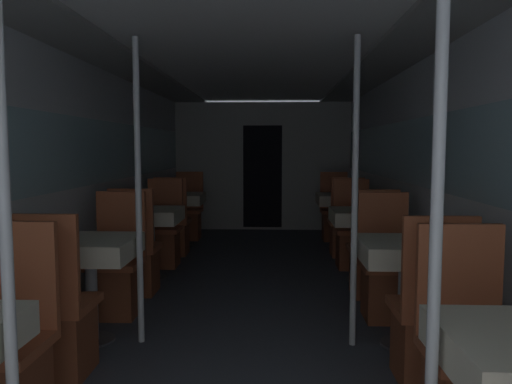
% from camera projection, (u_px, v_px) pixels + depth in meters
% --- Properties ---
extents(wall_left, '(0.05, 9.76, 2.11)m').
position_uv_depth(wall_left, '(90.00, 178.00, 4.50)').
color(wall_left, silver).
rests_on(wall_left, ground_plane).
extents(wall_right, '(0.05, 9.76, 2.11)m').
position_uv_depth(wall_right, '(419.00, 179.00, 4.39)').
color(wall_right, silver).
rests_on(wall_right, ground_plane).
extents(ceiling_panel, '(2.95, 9.76, 0.07)m').
position_uv_depth(ceiling_panel, '(252.00, 57.00, 4.35)').
color(ceiling_panel, white).
rests_on(ceiling_panel, wall_left).
extents(bulkhead_far, '(2.89, 0.09, 2.11)m').
position_uv_depth(bulkhead_far, '(263.00, 167.00, 8.27)').
color(bulkhead_far, '#A8A8A3').
rests_on(bulkhead_far, ground_plane).
extents(chair_left_far_0, '(0.41, 0.41, 1.00)m').
position_uv_depth(chair_left_far_0, '(4.00, 372.00, 2.37)').
color(chair_left_far_0, brown).
rests_on(chair_left_far_0, ground_plane).
extents(support_pole_left_0, '(0.04, 0.04, 2.11)m').
position_uv_depth(support_pole_left_0, '(6.00, 237.00, 1.74)').
color(support_pole_left_0, silver).
rests_on(support_pole_left_0, ground_plane).
extents(dining_table_left_1, '(0.61, 0.61, 0.73)m').
position_uv_depth(dining_table_left_1, '(90.00, 253.00, 3.48)').
color(dining_table_left_1, '#4C4C51').
rests_on(dining_table_left_1, ground_plane).
extents(chair_left_near_1, '(0.41, 0.41, 1.00)m').
position_uv_depth(chair_left_near_1, '(58.00, 327.00, 2.95)').
color(chair_left_near_1, brown).
rests_on(chair_left_near_1, ground_plane).
extents(chair_left_far_1, '(0.41, 0.41, 1.00)m').
position_uv_depth(chair_left_far_1, '(117.00, 278.00, 4.06)').
color(chair_left_far_1, brown).
rests_on(chair_left_far_1, ground_plane).
extents(support_pole_left_1, '(0.04, 0.04, 2.11)m').
position_uv_depth(support_pole_left_1, '(138.00, 193.00, 3.43)').
color(support_pole_left_1, silver).
rests_on(support_pole_left_1, ground_plane).
extents(dining_table_left_2, '(0.61, 0.61, 0.73)m').
position_uv_depth(dining_table_left_2, '(151.00, 218.00, 5.17)').
color(dining_table_left_2, '#4C4C51').
rests_on(dining_table_left_2, ground_plane).
extents(chair_left_near_2, '(0.41, 0.41, 1.00)m').
position_uv_depth(chair_left_near_2, '(137.00, 262.00, 4.64)').
color(chair_left_near_2, brown).
rests_on(chair_left_near_2, ground_plane).
extents(chair_left_far_2, '(0.41, 0.41, 1.00)m').
position_uv_depth(chair_left_far_2, '(163.00, 240.00, 5.75)').
color(chair_left_far_2, brown).
rests_on(chair_left_far_2, ground_plane).
extents(dining_table_left_3, '(0.61, 0.61, 0.73)m').
position_uv_depth(dining_table_left_3, '(181.00, 201.00, 6.86)').
color(dining_table_left_3, '#4C4C51').
rests_on(dining_table_left_3, ground_plane).
extents(chair_left_near_3, '(0.41, 0.41, 1.00)m').
position_uv_depth(chair_left_near_3, '(173.00, 231.00, 6.33)').
color(chair_left_near_3, brown).
rests_on(chair_left_near_3, ground_plane).
extents(chair_left_far_3, '(0.41, 0.41, 1.00)m').
position_uv_depth(chair_left_far_3, '(188.00, 219.00, 7.44)').
color(chair_left_far_3, brown).
rests_on(chair_left_far_3, ground_plane).
extents(chair_right_far_0, '(0.41, 0.41, 1.00)m').
position_uv_depth(chair_right_far_0, '(468.00, 379.00, 2.29)').
color(chair_right_far_0, brown).
rests_on(chair_right_far_0, ground_plane).
extents(support_pole_right_0, '(0.04, 0.04, 2.11)m').
position_uv_depth(support_pole_right_0, '(436.00, 240.00, 1.68)').
color(support_pole_right_0, silver).
rests_on(support_pole_right_0, ground_plane).
extents(dining_table_right_1, '(0.61, 0.61, 0.73)m').
position_uv_depth(dining_table_right_1, '(405.00, 255.00, 3.40)').
color(dining_table_right_1, '#4C4C51').
rests_on(dining_table_right_1, ground_plane).
extents(chair_right_near_1, '(0.41, 0.41, 1.00)m').
position_uv_depth(chair_right_near_1, '(429.00, 332.00, 2.87)').
color(chair_right_near_1, brown).
rests_on(chair_right_near_1, ground_plane).
extents(chair_right_far_1, '(0.41, 0.41, 1.00)m').
position_uv_depth(chair_right_far_1, '(386.00, 281.00, 3.98)').
color(chair_right_far_1, brown).
rests_on(chair_right_far_1, ground_plane).
extents(support_pole_right_1, '(0.04, 0.04, 2.11)m').
position_uv_depth(support_pole_right_1, '(355.00, 194.00, 3.37)').
color(support_pole_right_1, silver).
rests_on(support_pole_right_1, ground_plane).
extents(dining_table_right_2, '(0.61, 0.61, 0.73)m').
position_uv_depth(dining_table_right_2, '(362.00, 220.00, 5.09)').
color(dining_table_right_2, '#4C4C51').
rests_on(dining_table_right_2, ground_plane).
extents(chair_right_near_2, '(0.41, 0.41, 1.00)m').
position_uv_depth(chair_right_near_2, '(371.00, 264.00, 4.56)').
color(chair_right_near_2, brown).
rests_on(chair_right_near_2, ground_plane).
extents(chair_right_far_2, '(0.41, 0.41, 1.00)m').
position_uv_depth(chair_right_far_2, '(353.00, 241.00, 5.67)').
color(chair_right_far_2, brown).
rests_on(chair_right_far_2, ground_plane).
extents(dining_table_right_3, '(0.61, 0.61, 0.73)m').
position_uv_depth(dining_table_right_3, '(340.00, 202.00, 6.78)').
color(dining_table_right_3, '#4C4C51').
rests_on(dining_table_right_3, ground_plane).
extents(chair_right_near_3, '(0.41, 0.41, 1.00)m').
position_uv_depth(chair_right_near_3, '(345.00, 232.00, 6.26)').
color(chair_right_near_3, brown).
rests_on(chair_right_near_3, ground_plane).
extents(chair_right_far_3, '(0.41, 0.41, 1.00)m').
position_uv_depth(chair_right_far_3, '(335.00, 220.00, 7.36)').
color(chair_right_far_3, brown).
rests_on(chair_right_far_3, ground_plane).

